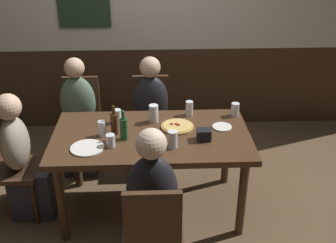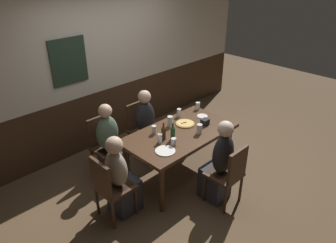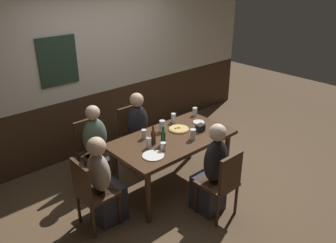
# 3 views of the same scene
# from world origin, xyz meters

# --- Properties ---
(ground_plane) EXTENTS (12.00, 12.00, 0.00)m
(ground_plane) POSITION_xyz_m (0.00, 0.00, 0.00)
(ground_plane) COLOR brown
(wall_back) EXTENTS (6.40, 0.13, 2.60)m
(wall_back) POSITION_xyz_m (-0.00, 1.65, 1.30)
(wall_back) COLOR #3D2819
(wall_back) RESTS_ON ground_plane
(dining_table) EXTENTS (1.60, 0.88, 0.74)m
(dining_table) POSITION_xyz_m (0.00, 0.00, 0.66)
(dining_table) COLOR #472D1C
(dining_table) RESTS_ON ground_plane
(chair_head_west) EXTENTS (0.40, 0.40, 0.88)m
(chair_head_west) POSITION_xyz_m (-1.22, 0.00, 0.50)
(chair_head_west) COLOR #422B1C
(chair_head_west) RESTS_ON ground_plane
(chair_mid_near) EXTENTS (0.40, 0.40, 0.88)m
(chair_mid_near) POSITION_xyz_m (0.00, -0.86, 0.50)
(chair_mid_near) COLOR #422B1C
(chair_mid_near) RESTS_ON ground_plane
(chair_left_far) EXTENTS (0.40, 0.40, 0.88)m
(chair_left_far) POSITION_xyz_m (-0.70, 0.86, 0.50)
(chair_left_far) COLOR #422B1C
(chair_left_far) RESTS_ON ground_plane
(chair_mid_far) EXTENTS (0.40, 0.40, 0.88)m
(chair_mid_far) POSITION_xyz_m (0.00, 0.86, 0.50)
(chair_mid_far) COLOR #422B1C
(chair_mid_far) RESTS_ON ground_plane
(person_head_west) EXTENTS (0.37, 0.34, 1.11)m
(person_head_west) POSITION_xyz_m (-1.05, 0.00, 0.47)
(person_head_west) COLOR #2D2D38
(person_head_west) RESTS_ON ground_plane
(person_mid_near) EXTENTS (0.34, 0.37, 1.18)m
(person_mid_near) POSITION_xyz_m (0.00, -0.70, 0.50)
(person_mid_near) COLOR #2D2D38
(person_mid_near) RESTS_ON ground_plane
(person_left_far) EXTENTS (0.34, 0.37, 1.15)m
(person_left_far) POSITION_xyz_m (-0.70, 0.69, 0.48)
(person_left_far) COLOR #2D2D38
(person_left_far) RESTS_ON ground_plane
(person_mid_far) EXTENTS (0.34, 0.37, 1.15)m
(person_mid_far) POSITION_xyz_m (-0.00, 0.69, 0.49)
(person_mid_far) COLOR #2D2D38
(person_mid_far) RESTS_ON ground_plane
(pizza) EXTENTS (0.27, 0.27, 0.03)m
(pizza) POSITION_xyz_m (0.22, 0.10, 0.75)
(pizza) COLOR tan
(pizza) RESTS_ON dining_table
(pint_glass_amber) EXTENTS (0.06, 0.06, 0.13)m
(pint_glass_amber) POSITION_xyz_m (-0.39, -0.01, 0.80)
(pint_glass_amber) COLOR silver
(pint_glass_amber) RESTS_ON dining_table
(pint_glass_stout) EXTENTS (0.07, 0.07, 0.12)m
(pint_glass_stout) POSITION_xyz_m (0.74, 0.31, 0.79)
(pint_glass_stout) COLOR silver
(pint_glass_stout) RESTS_ON dining_table
(beer_glass_half) EXTENTS (0.08, 0.08, 0.16)m
(beer_glass_half) POSITION_xyz_m (0.02, 0.22, 0.81)
(beer_glass_half) COLOR silver
(beer_glass_half) RESTS_ON dining_table
(tumbler_water) EXTENTS (0.08, 0.08, 0.14)m
(tumbler_water) POSITION_xyz_m (0.16, -0.21, 0.80)
(tumbler_water) COLOR silver
(tumbler_water) RESTS_ON dining_table
(tumbler_short) EXTENTS (0.07, 0.07, 0.13)m
(tumbler_short) POSITION_xyz_m (0.34, 0.34, 0.80)
(tumbler_short) COLOR silver
(tumbler_short) RESTS_ON dining_table
(beer_glass_tall) EXTENTS (0.07, 0.07, 0.10)m
(beer_glass_tall) POSITION_xyz_m (-0.31, -0.18, 0.78)
(beer_glass_tall) COLOR silver
(beer_glass_tall) RESTS_ON dining_table
(pint_glass_pale) EXTENTS (0.07, 0.07, 0.12)m
(pint_glass_pale) POSITION_xyz_m (-0.28, 0.22, 0.79)
(pint_glass_pale) COLOR silver
(pint_glass_pale) RESTS_ON dining_table
(beer_bottle_green) EXTENTS (0.06, 0.06, 0.25)m
(beer_bottle_green) POSITION_xyz_m (-0.21, -0.07, 0.84)
(beer_bottle_green) COLOR #194723
(beer_bottle_green) RESTS_ON dining_table
(beer_bottle_brown) EXTENTS (0.06, 0.06, 0.25)m
(beer_bottle_brown) POSITION_xyz_m (-0.29, 0.03, 0.84)
(beer_bottle_brown) COLOR #42230F
(beer_bottle_brown) RESTS_ON dining_table
(plate_white_large) EXTENTS (0.26, 0.26, 0.01)m
(plate_white_large) POSITION_xyz_m (-0.49, -0.21, 0.75)
(plate_white_large) COLOR white
(plate_white_large) RESTS_ON dining_table
(plate_white_small) EXTENTS (0.16, 0.16, 0.01)m
(plate_white_small) POSITION_xyz_m (0.59, 0.09, 0.75)
(plate_white_small) COLOR white
(plate_white_small) RESTS_ON dining_table
(condiment_caddy) EXTENTS (0.11, 0.09, 0.09)m
(condiment_caddy) POSITION_xyz_m (0.41, -0.11, 0.79)
(condiment_caddy) COLOR black
(condiment_caddy) RESTS_ON dining_table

